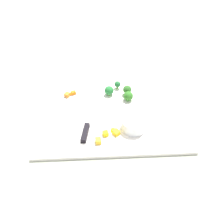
% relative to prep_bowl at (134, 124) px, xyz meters
% --- Properties ---
extents(ground_plane, '(4.00, 4.00, 0.00)m').
position_rel_prep_bowl_xyz_m(ground_plane, '(-0.07, 0.07, -0.03)').
color(ground_plane, gray).
extents(cutting_board, '(0.52, 0.38, 0.01)m').
position_rel_prep_bowl_xyz_m(cutting_board, '(-0.07, 0.07, -0.03)').
color(cutting_board, white).
rests_on(cutting_board, ground_plane).
extents(prep_bowl, '(0.08, 0.08, 0.04)m').
position_rel_prep_bowl_xyz_m(prep_bowl, '(0.00, 0.00, 0.00)').
color(prep_bowl, white).
rests_on(prep_bowl, cutting_board).
extents(chef_knife, '(0.06, 0.31, 0.02)m').
position_rel_prep_bowl_xyz_m(chef_knife, '(-0.15, 0.04, -0.01)').
color(chef_knife, silver).
rests_on(chef_knife, cutting_board).
extents(carrot_dice_0, '(0.03, 0.03, 0.02)m').
position_rel_prep_bowl_xyz_m(carrot_dice_0, '(-0.24, 0.19, -0.01)').
color(carrot_dice_0, orange).
rests_on(carrot_dice_0, cutting_board).
extents(carrot_dice_1, '(0.02, 0.02, 0.01)m').
position_rel_prep_bowl_xyz_m(carrot_dice_1, '(-0.22, 0.20, -0.01)').
color(carrot_dice_1, orange).
rests_on(carrot_dice_1, cutting_board).
extents(carrot_dice_2, '(0.01, 0.01, 0.01)m').
position_rel_prep_bowl_xyz_m(carrot_dice_2, '(-0.23, 0.19, -0.01)').
color(carrot_dice_2, orange).
rests_on(carrot_dice_2, cutting_board).
extents(pepper_dice_0, '(0.02, 0.02, 0.02)m').
position_rel_prep_bowl_xyz_m(pepper_dice_0, '(-0.12, -0.06, -0.01)').
color(pepper_dice_0, yellow).
rests_on(pepper_dice_0, cutting_board).
extents(pepper_dice_1, '(0.03, 0.03, 0.02)m').
position_rel_prep_bowl_xyz_m(pepper_dice_1, '(-0.06, -0.03, -0.01)').
color(pepper_dice_1, yellow).
rests_on(pepper_dice_1, cutting_board).
extents(pepper_dice_2, '(0.02, 0.02, 0.01)m').
position_rel_prep_bowl_xyz_m(pepper_dice_2, '(-0.07, -0.01, -0.01)').
color(pepper_dice_2, yellow).
rests_on(pepper_dice_2, cutting_board).
extents(pepper_dice_3, '(0.02, 0.02, 0.02)m').
position_rel_prep_bowl_xyz_m(pepper_dice_3, '(-0.10, -0.03, -0.01)').
color(pepper_dice_3, yellow).
rests_on(pepper_dice_3, cutting_board).
extents(broccoli_floret_0, '(0.04, 0.04, 0.04)m').
position_rel_prep_bowl_xyz_m(broccoli_floret_0, '(-0.08, 0.19, 0.00)').
color(broccoli_floret_0, '#97BD56').
rests_on(broccoli_floret_0, cutting_board).
extents(broccoli_floret_1, '(0.03, 0.03, 0.04)m').
position_rel_prep_bowl_xyz_m(broccoli_floret_1, '(-0.00, 0.19, 0.00)').
color(broccoli_floret_1, '#87B161').
rests_on(broccoli_floret_1, cutting_board).
extents(broccoli_floret_2, '(0.02, 0.02, 0.03)m').
position_rel_prep_bowl_xyz_m(broccoli_floret_2, '(-0.04, 0.23, 0.00)').
color(broccoli_floret_2, '#82BE55').
rests_on(broccoli_floret_2, cutting_board).
extents(broccoli_floret_3, '(0.04, 0.04, 0.04)m').
position_rel_prep_bowl_xyz_m(broccoli_floret_3, '(-0.00, 0.15, -0.00)').
color(broccoli_floret_3, '#88BA5E').
rests_on(broccoli_floret_3, cutting_board).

